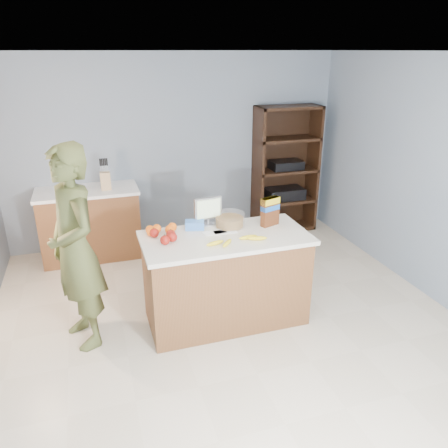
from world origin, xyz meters
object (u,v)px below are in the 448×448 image
object	(u,v)px
counter_peninsula	(226,282)
shelving_unit	(284,172)
person	(75,249)
cereal_box	(270,209)
tv	(208,210)

from	to	relation	value
counter_peninsula	shelving_unit	size ratio (longest dim) A/B	0.87
person	cereal_box	xyz separation A→B (m)	(1.83, 0.04, 0.15)
shelving_unit	person	distance (m)	3.49
counter_peninsula	cereal_box	distance (m)	0.83
shelving_unit	cereal_box	distance (m)	2.21
tv	shelving_unit	bearing A→B (deg)	46.74
person	tv	world-z (taller)	person
shelving_unit	tv	xyz separation A→B (m)	(-1.63, -1.73, 0.19)
counter_peninsula	cereal_box	bearing A→B (deg)	13.80
cereal_box	counter_peninsula	bearing A→B (deg)	-166.20
person	shelving_unit	bearing A→B (deg)	102.65
person	tv	xyz separation A→B (m)	(1.26, 0.23, 0.14)
cereal_box	person	bearing A→B (deg)	-178.88
counter_peninsula	cereal_box	xyz separation A→B (m)	(0.49, 0.12, 0.65)
cereal_box	shelving_unit	bearing A→B (deg)	61.29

